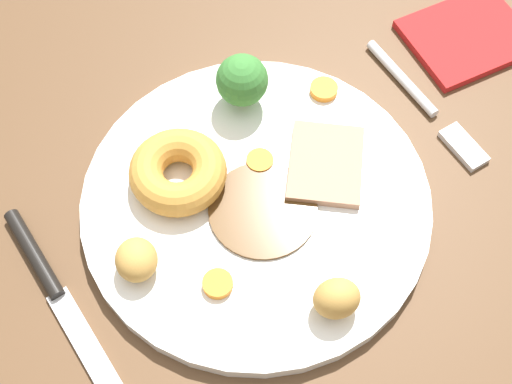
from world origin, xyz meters
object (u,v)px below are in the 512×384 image
object	(u,v)px
dinner_plate	(256,202)
roast_potato_left	(136,260)
yorkshire_pudding	(178,172)
broccoli_floret	(242,81)
carrot_coin_back	(258,159)
carrot_coin_front	(324,89)
fork	(428,107)
knife	(53,287)
carrot_coin_side	(218,284)
folded_napkin	(471,39)
meat_slice_main	(326,164)
roast_potato_right	(337,298)

from	to	relation	value
dinner_plate	roast_potato_left	xyz separation A→B (cm)	(10.76, -0.48, 2.09)
yorkshire_pudding	broccoli_floret	size ratio (longest dim) A/B	1.56
carrot_coin_back	dinner_plate	bearing A→B (deg)	50.90
carrot_coin_front	fork	distance (cm)	9.48
broccoli_floret	knife	size ratio (longest dim) A/B	0.27
carrot_coin_side	folded_napkin	size ratio (longest dim) A/B	0.21
roast_potato_left	carrot_coin_side	distance (cm)	6.33
carrot_coin_front	carrot_coin_back	xyz separation A→B (cm)	(8.87, 2.25, -0.10)
broccoli_floret	folded_napkin	world-z (taller)	broccoli_floret
fork	carrot_coin_side	bearing A→B (deg)	-78.39
carrot_coin_side	broccoli_floret	size ratio (longest dim) A/B	0.46
carrot_coin_side	fork	distance (cm)	25.09
carrot_coin_side	knife	bearing A→B (deg)	-37.44
meat_slice_main	knife	distance (cm)	23.70
broccoli_floret	knife	xyz separation A→B (cm)	(21.69, 5.13, -3.73)
carrot_coin_back	folded_napkin	distance (cm)	24.52
broccoli_floret	fork	bearing A→B (deg)	143.58
dinner_plate	meat_slice_main	xyz separation A→B (cm)	(-6.40, 0.99, 1.10)
carrot_coin_side	roast_potato_left	bearing A→B (deg)	-50.34
yorkshire_pudding	roast_potato_left	bearing A→B (deg)	34.18
carrot_coin_back	fork	bearing A→B (deg)	165.56
roast_potato_right	folded_napkin	xyz separation A→B (cm)	(-27.51, -12.94, -2.61)
carrot_coin_front	fork	size ratio (longest dim) A/B	0.16
dinner_plate	carrot_coin_front	world-z (taller)	carrot_coin_front
roast_potato_right	broccoli_floret	bearing A→B (deg)	-106.14
dinner_plate	meat_slice_main	bearing A→B (deg)	171.17
carrot_coin_back	folded_napkin	world-z (taller)	carrot_coin_back
broccoli_floret	meat_slice_main	bearing A→B (deg)	99.32
fork	folded_napkin	size ratio (longest dim) A/B	1.39
dinner_plate	folded_napkin	world-z (taller)	dinner_plate
yorkshire_pudding	folded_napkin	world-z (taller)	yorkshire_pudding
carrot_coin_back	carrot_coin_side	world-z (taller)	carrot_coin_side
fork	knife	bearing A→B (deg)	-92.99
roast_potato_left	carrot_coin_back	xyz separation A→B (cm)	(-13.04, -2.33, -1.18)
roast_potato_right	carrot_coin_front	xyz separation A→B (cm)	(-11.90, -15.88, -1.30)
fork	roast_potato_left	bearing A→B (deg)	-88.87
carrot_coin_back	broccoli_floret	xyz separation A→B (cm)	(-2.56, -5.71, 2.57)
knife	fork	bearing A→B (deg)	84.58
meat_slice_main	broccoli_floret	xyz separation A→B (cm)	(1.56, -9.51, 2.39)
yorkshire_pudding	folded_napkin	xyz separation A→B (cm)	(-30.82, 2.91, -2.39)
meat_slice_main	dinner_plate	bearing A→B (deg)	-8.83
meat_slice_main	broccoli_floret	size ratio (longest dim) A/B	1.49
fork	roast_potato_right	bearing A→B (deg)	-58.53
folded_napkin	carrot_coin_side	bearing A→B (deg)	10.88
roast_potato_right	carrot_coin_back	world-z (taller)	roast_potato_right
yorkshire_pudding	roast_potato_left	world-z (taller)	same
roast_potato_right	carrot_coin_front	size ratio (longest dim) A/B	1.44
yorkshire_pudding	knife	xyz separation A→B (cm)	(12.79, 1.64, -2.34)
yorkshire_pudding	roast_potato_right	size ratio (longest dim) A/B	2.25
broccoli_floret	folded_napkin	distance (cm)	23.14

